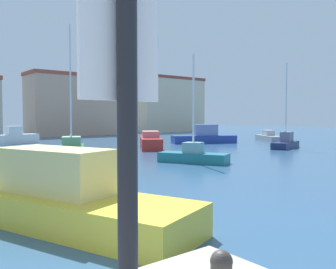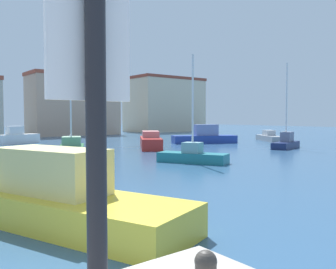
{
  "view_description": "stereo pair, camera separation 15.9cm",
  "coord_description": "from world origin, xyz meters",
  "px_view_note": "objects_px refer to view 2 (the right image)",
  "views": [
    {
      "loc": [
        -1.27,
        -4.32,
        2.74
      ],
      "look_at": [
        17.07,
        18.81,
        1.3
      ],
      "focal_mm": 38.51,
      "sensor_mm": 36.0,
      "label": 1
    },
    {
      "loc": [
        -1.15,
        -4.41,
        2.74
      ],
      "look_at": [
        17.07,
        18.81,
        1.3
      ],
      "focal_mm": 38.51,
      "sensor_mm": 36.0,
      "label": 2
    }
  ],
  "objects_px": {
    "sailboat_green_center_channel": "(71,146)",
    "motorboat_blue_far_right": "(205,137)",
    "motorboat_red_distant_north": "(151,141)",
    "motorboat_white_distant_east": "(18,137)",
    "motorboat_yellow_inner_mooring": "(50,198)",
    "motorboat_grey_mid_harbor": "(270,137)",
    "sailboat_navy_behind_lamppost": "(286,142)",
    "sailboat_teal_far_left": "(192,155)"
  },
  "relations": [
    {
      "from": "sailboat_teal_far_left",
      "to": "motorboat_white_distant_east",
      "type": "distance_m",
      "value": 22.7
    },
    {
      "from": "sailboat_teal_far_left",
      "to": "motorboat_white_distant_east",
      "type": "height_order",
      "value": "sailboat_teal_far_left"
    },
    {
      "from": "sailboat_navy_behind_lamppost",
      "to": "sailboat_teal_far_left",
      "type": "height_order",
      "value": "sailboat_navy_behind_lamppost"
    },
    {
      "from": "sailboat_navy_behind_lamppost",
      "to": "motorboat_blue_far_right",
      "type": "xyz_separation_m",
      "value": [
        -1.38,
        8.84,
        0.1
      ]
    },
    {
      "from": "motorboat_white_distant_east",
      "to": "motorboat_blue_far_right",
      "type": "relative_size",
      "value": 0.65
    },
    {
      "from": "motorboat_red_distant_north",
      "to": "sailboat_green_center_channel",
      "type": "bearing_deg",
      "value": 175.46
    },
    {
      "from": "motorboat_blue_far_right",
      "to": "motorboat_white_distant_east",
      "type": "bearing_deg",
      "value": 144.58
    },
    {
      "from": "sailboat_teal_far_left",
      "to": "motorboat_blue_far_right",
      "type": "height_order",
      "value": "sailboat_teal_far_left"
    },
    {
      "from": "motorboat_blue_far_right",
      "to": "motorboat_red_distant_north",
      "type": "bearing_deg",
      "value": -168.59
    },
    {
      "from": "motorboat_grey_mid_harbor",
      "to": "motorboat_blue_far_right",
      "type": "relative_size",
      "value": 0.79
    },
    {
      "from": "motorboat_white_distant_east",
      "to": "motorboat_blue_far_right",
      "type": "distance_m",
      "value": 19.18
    },
    {
      "from": "motorboat_yellow_inner_mooring",
      "to": "sailboat_teal_far_left",
      "type": "bearing_deg",
      "value": 31.52
    },
    {
      "from": "sailboat_navy_behind_lamppost",
      "to": "motorboat_red_distant_north",
      "type": "xyz_separation_m",
      "value": [
        -9.46,
        7.21,
        0.06
      ]
    },
    {
      "from": "sailboat_navy_behind_lamppost",
      "to": "sailboat_teal_far_left",
      "type": "bearing_deg",
      "value": -169.63
    },
    {
      "from": "sailboat_green_center_channel",
      "to": "sailboat_teal_far_left",
      "type": "bearing_deg",
      "value": -72.17
    },
    {
      "from": "motorboat_red_distant_north",
      "to": "motorboat_blue_far_right",
      "type": "xyz_separation_m",
      "value": [
        8.08,
        1.63,
        0.04
      ]
    },
    {
      "from": "sailboat_navy_behind_lamppost",
      "to": "motorboat_grey_mid_harbor",
      "type": "bearing_deg",
      "value": 44.36
    },
    {
      "from": "sailboat_teal_far_left",
      "to": "motorboat_yellow_inner_mooring",
      "type": "relative_size",
      "value": 0.78
    },
    {
      "from": "motorboat_white_distant_east",
      "to": "motorboat_grey_mid_harbor",
      "type": "bearing_deg",
      "value": -28.9
    },
    {
      "from": "sailboat_navy_behind_lamppost",
      "to": "motorboat_yellow_inner_mooring",
      "type": "xyz_separation_m",
      "value": [
        -24.31,
        -9.22,
        0.11
      ]
    },
    {
      "from": "motorboat_yellow_inner_mooring",
      "to": "motorboat_blue_far_right",
      "type": "xyz_separation_m",
      "value": [
        22.93,
        18.06,
        -0.01
      ]
    },
    {
      "from": "sailboat_green_center_channel",
      "to": "motorboat_blue_far_right",
      "type": "bearing_deg",
      "value": 4.06
    },
    {
      "from": "motorboat_blue_far_right",
      "to": "sailboat_green_center_channel",
      "type": "bearing_deg",
      "value": -175.94
    },
    {
      "from": "motorboat_yellow_inner_mooring",
      "to": "motorboat_blue_far_right",
      "type": "distance_m",
      "value": 29.19
    },
    {
      "from": "motorboat_white_distant_east",
      "to": "motorboat_blue_far_right",
      "type": "xyz_separation_m",
      "value": [
        15.63,
        -11.12,
        -0.0
      ]
    },
    {
      "from": "sailboat_navy_behind_lamppost",
      "to": "motorboat_white_distant_east",
      "type": "relative_size",
      "value": 1.67
    },
    {
      "from": "motorboat_white_distant_east",
      "to": "motorboat_blue_far_right",
      "type": "bearing_deg",
      "value": -35.42
    },
    {
      "from": "motorboat_grey_mid_harbor",
      "to": "motorboat_white_distant_east",
      "type": "distance_m",
      "value": 27.32
    },
    {
      "from": "motorboat_white_distant_east",
      "to": "motorboat_yellow_inner_mooring",
      "type": "bearing_deg",
      "value": -104.04
    },
    {
      "from": "motorboat_red_distant_north",
      "to": "motorboat_white_distant_east",
      "type": "relative_size",
      "value": 1.32
    },
    {
      "from": "motorboat_red_distant_north",
      "to": "motorboat_yellow_inner_mooring",
      "type": "height_order",
      "value": "motorboat_yellow_inner_mooring"
    },
    {
      "from": "sailboat_navy_behind_lamppost",
      "to": "sailboat_teal_far_left",
      "type": "xyz_separation_m",
      "value": [
        -13.22,
        -2.42,
        -0.07
      ]
    },
    {
      "from": "sailboat_navy_behind_lamppost",
      "to": "motorboat_white_distant_east",
      "type": "distance_m",
      "value": 26.23
    },
    {
      "from": "motorboat_yellow_inner_mooring",
      "to": "motorboat_white_distant_east",
      "type": "bearing_deg",
      "value": 75.96
    },
    {
      "from": "motorboat_red_distant_north",
      "to": "motorboat_blue_far_right",
      "type": "height_order",
      "value": "motorboat_blue_far_right"
    },
    {
      "from": "sailboat_green_center_channel",
      "to": "motorboat_yellow_inner_mooring",
      "type": "bearing_deg",
      "value": -114.7
    },
    {
      "from": "motorboat_grey_mid_harbor",
      "to": "motorboat_yellow_inner_mooring",
      "type": "xyz_separation_m",
      "value": [
        -31.22,
        -15.97,
        0.24
      ]
    },
    {
      "from": "sailboat_navy_behind_lamppost",
      "to": "motorboat_blue_far_right",
      "type": "bearing_deg",
      "value": 98.86
    },
    {
      "from": "sailboat_navy_behind_lamppost",
      "to": "sailboat_green_center_channel",
      "type": "distance_m",
      "value": 18.23
    },
    {
      "from": "sailboat_navy_behind_lamppost",
      "to": "motorboat_grey_mid_harbor",
      "type": "height_order",
      "value": "sailboat_navy_behind_lamppost"
    },
    {
      "from": "motorboat_grey_mid_harbor",
      "to": "motorboat_blue_far_right",
      "type": "height_order",
      "value": "motorboat_blue_far_right"
    },
    {
      "from": "motorboat_blue_far_right",
      "to": "motorboat_yellow_inner_mooring",
      "type": "bearing_deg",
      "value": -141.78
    }
  ]
}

